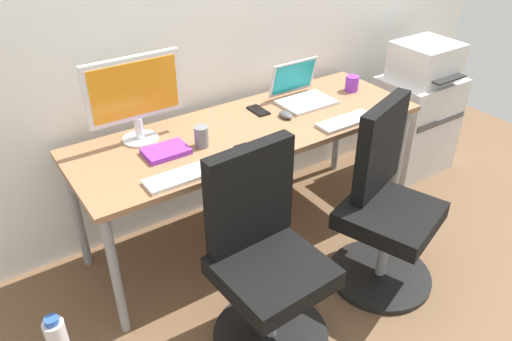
% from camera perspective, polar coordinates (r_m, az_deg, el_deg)
% --- Properties ---
extents(ground_plane, '(5.28, 5.28, 0.00)m').
position_cam_1_polar(ground_plane, '(3.05, -0.53, -6.97)').
color(ground_plane, brown).
extents(desk, '(1.91, 0.66, 0.71)m').
position_cam_1_polar(desk, '(2.68, -0.60, 3.91)').
color(desk, '#996B47').
rests_on(desk, ground).
extents(office_chair_left, '(0.54, 0.54, 0.94)m').
position_cam_1_polar(office_chair_left, '(2.22, 0.95, -10.36)').
color(office_chair_left, black).
rests_on(office_chair_left, ground).
extents(office_chair_right, '(0.56, 0.56, 0.94)m').
position_cam_1_polar(office_chair_right, '(2.61, 14.38, -4.00)').
color(office_chair_right, black).
rests_on(office_chair_right, ground).
extents(side_cabinet, '(0.51, 0.42, 0.67)m').
position_cam_1_polar(side_cabinet, '(3.69, 17.55, 5.10)').
color(side_cabinet, silver).
rests_on(side_cabinet, ground).
extents(printer, '(0.38, 0.40, 0.24)m').
position_cam_1_polar(printer, '(3.52, 18.78, 11.71)').
color(printer, silver).
rests_on(printer, side_cabinet).
extents(desktop_monitor, '(0.48, 0.18, 0.43)m').
position_cam_1_polar(desktop_monitor, '(2.49, -13.67, 8.48)').
color(desktop_monitor, silver).
rests_on(desktop_monitor, desk).
extents(open_laptop, '(0.31, 0.27, 0.22)m').
position_cam_1_polar(open_laptop, '(2.95, 5.16, 8.90)').
color(open_laptop, silver).
rests_on(open_laptop, desk).
extents(keyboard_by_monitor, '(0.34, 0.12, 0.02)m').
position_cam_1_polar(keyboard_by_monitor, '(2.24, -8.41, -0.65)').
color(keyboard_by_monitor, silver).
rests_on(keyboard_by_monitor, desk).
extents(keyboard_by_laptop, '(0.34, 0.12, 0.02)m').
position_cam_1_polar(keyboard_by_laptop, '(2.73, 10.21, 5.53)').
color(keyboard_by_laptop, '#B7B7B7').
rests_on(keyboard_by_laptop, desk).
extents(mouse_by_monitor, '(0.06, 0.10, 0.03)m').
position_cam_1_polar(mouse_by_monitor, '(2.75, 3.40, 6.33)').
color(mouse_by_monitor, '#515156').
rests_on(mouse_by_monitor, desk).
extents(mouse_by_laptop, '(0.06, 0.10, 0.03)m').
position_cam_1_polar(mouse_by_laptop, '(2.96, 15.30, 7.13)').
color(mouse_by_laptop, '#515156').
rests_on(mouse_by_laptop, desk).
extents(coffee_mug, '(0.08, 0.08, 0.09)m').
position_cam_1_polar(coffee_mug, '(3.13, 10.87, 9.70)').
color(coffee_mug, purple).
rests_on(coffee_mug, desk).
extents(pen_cup, '(0.07, 0.07, 0.10)m').
position_cam_1_polar(pen_cup, '(2.46, -6.22, 3.86)').
color(pen_cup, slate).
rests_on(pen_cup, desk).
extents(phone_near_laptop, '(0.07, 0.14, 0.01)m').
position_cam_1_polar(phone_near_laptop, '(2.42, -1.00, 2.23)').
color(phone_near_laptop, black).
rests_on(phone_near_laptop, desk).
extents(phone_near_monitor, '(0.07, 0.14, 0.01)m').
position_cam_1_polar(phone_near_monitor, '(2.82, 0.27, 6.84)').
color(phone_near_monitor, black).
rests_on(phone_near_monitor, desk).
extents(notebook, '(0.21, 0.15, 0.03)m').
position_cam_1_polar(notebook, '(2.44, -10.21, 2.16)').
color(notebook, purple).
rests_on(notebook, desk).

